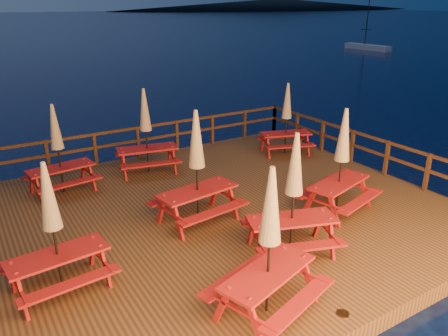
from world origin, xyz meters
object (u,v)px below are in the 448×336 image
Objects in this scene: sailboat at (367,47)px; picnic_table_2 at (341,160)px; picnic_table_0 at (286,118)px; picnic_table_1 at (53,227)px.

picnic_table_2 is (-34.84, -29.44, 1.48)m from sailboat.
picnic_table_0 is 4.59m from picnic_table_2.
sailboat is 3.43× the size of picnic_table_2.
sailboat reaches higher than picnic_table_2.
sailboat is 41.62m from picnic_table_0.
picnic_table_2 is (-1.75, -4.24, 0.10)m from picnic_table_0.
sailboat reaches higher than picnic_table_0.
picnic_table_1 is at bearing -145.34° from sailboat.
picnic_table_1 is 0.95× the size of picnic_table_2.
sailboat is 45.64m from picnic_table_2.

